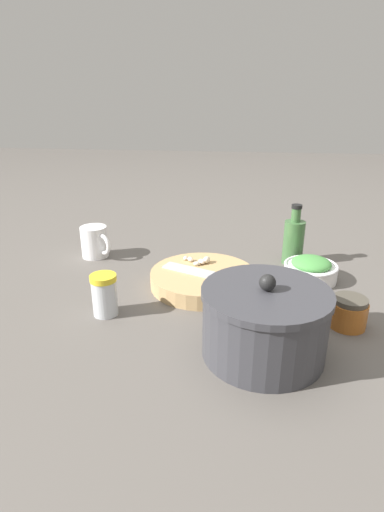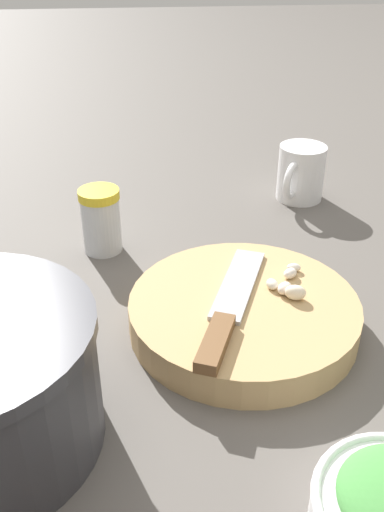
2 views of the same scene
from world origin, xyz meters
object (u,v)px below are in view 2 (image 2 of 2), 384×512
Objects in this scene: spice_jar at (101,220)px; coffee_mug at (300,173)px; cutting_board at (243,314)px; garlic_cloves at (289,284)px; chef_knife at (227,310)px.

spice_jar reaches higher than coffee_mug.
cutting_board is 0.25m from spice_jar.
chef_knife is at bearing 116.51° from garlic_cloves.
spice_jar reaches higher than garlic_cloves.
coffee_mug reaches higher than cutting_board.
spice_jar is (0.17, 0.21, 0.00)m from garlic_cloves.
chef_knife is at bearing 134.75° from cutting_board.
cutting_board is at bearing -139.76° from spice_jar.
cutting_board is at bearing 106.31° from garlic_cloves.
cutting_board is at bearing 155.08° from coffee_mug.
coffee_mug is at bearing -17.52° from garlic_cloves.
chef_knife is 2.44× the size of spice_jar.
spice_jar is (0.21, 0.14, 0.00)m from chef_knife.
coffee_mug reaches higher than garlic_cloves.
cutting_board is 2.58× the size of coffee_mug.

